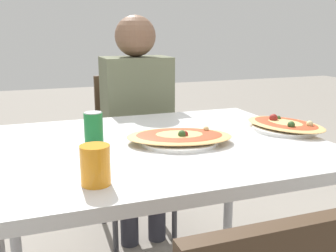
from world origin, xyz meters
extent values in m
cube|color=silver|center=(0.00, 0.00, 0.74)|extent=(1.20, 0.96, 0.04)
cylinder|color=#99999E|center=(-0.55, 0.42, 0.36)|extent=(0.05, 0.05, 0.72)
cylinder|color=#99999E|center=(0.55, 0.42, 0.36)|extent=(0.05, 0.05, 0.72)
cube|color=#3F2D1E|center=(0.12, 0.74, 0.44)|extent=(0.40, 0.40, 0.04)
cube|color=#3F2D1E|center=(0.12, 0.92, 0.68)|extent=(0.38, 0.03, 0.46)
cylinder|color=#38383D|center=(0.29, 0.57, 0.21)|extent=(0.03, 0.03, 0.42)
cylinder|color=#38383D|center=(-0.05, 0.57, 0.21)|extent=(0.03, 0.03, 0.42)
cylinder|color=#38383D|center=(0.29, 0.91, 0.21)|extent=(0.03, 0.03, 0.42)
cylinder|color=#38383D|center=(-0.05, 0.91, 0.21)|extent=(0.03, 0.03, 0.42)
cylinder|color=#2D2D38|center=(0.20, 0.62, 0.23)|extent=(0.10, 0.10, 0.46)
cylinder|color=#2D2D38|center=(0.03, 0.62, 0.23)|extent=(0.10, 0.10, 0.46)
cube|color=#60664C|center=(0.12, 0.71, 0.74)|extent=(0.36, 0.23, 0.57)
sphere|color=brown|center=(0.12, 0.71, 1.14)|extent=(0.22, 0.22, 0.22)
cylinder|color=white|center=(0.07, -0.04, 0.77)|extent=(0.28, 0.28, 0.01)
ellipsoid|color=#E0AD66|center=(0.07, -0.04, 0.79)|extent=(0.44, 0.35, 0.02)
ellipsoid|color=#B24223|center=(0.07, -0.04, 0.79)|extent=(0.36, 0.29, 0.01)
sphere|color=maroon|center=(0.08, -0.06, 0.80)|extent=(0.02, 0.02, 0.02)
sphere|color=#335928|center=(0.07, -0.06, 0.80)|extent=(0.03, 0.03, 0.03)
sphere|color=beige|center=(0.19, -0.01, 0.80)|extent=(0.02, 0.02, 0.02)
cylinder|color=#197233|center=(-0.23, 0.02, 0.83)|extent=(0.07, 0.07, 0.12)
cylinder|color=silver|center=(-0.23, 0.02, 0.89)|extent=(0.06, 0.06, 0.00)
cylinder|color=orange|center=(-0.29, -0.33, 0.82)|extent=(0.08, 0.08, 0.11)
cylinder|color=white|center=(0.55, -0.01, 0.77)|extent=(0.27, 0.27, 0.01)
ellipsoid|color=#E0AD66|center=(0.55, -0.01, 0.79)|extent=(0.32, 0.40, 0.02)
ellipsoid|color=#B24223|center=(0.55, -0.01, 0.79)|extent=(0.26, 0.33, 0.01)
sphere|color=#335928|center=(0.53, -0.08, 0.80)|extent=(0.03, 0.03, 0.03)
sphere|color=#335928|center=(0.56, 0.05, 0.80)|extent=(0.02, 0.02, 0.02)
sphere|color=maroon|center=(0.53, 0.04, 0.81)|extent=(0.04, 0.04, 0.04)
sphere|color=beige|center=(0.61, -0.09, 0.80)|extent=(0.03, 0.03, 0.03)
camera|label=1|loc=(-0.44, -1.32, 1.17)|focal=42.00mm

